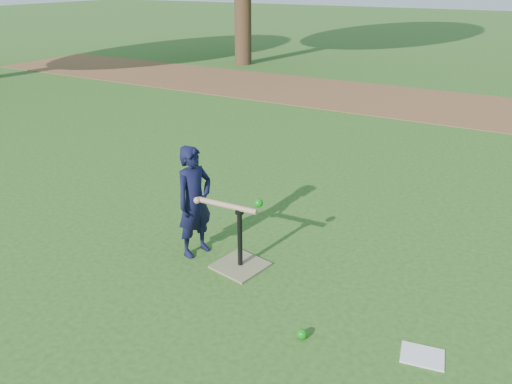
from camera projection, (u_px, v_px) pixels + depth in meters
The scene contains 7 objects.
ground at pixel (247, 277), 4.51m from camera, with size 80.00×80.00×0.00m, color #285116.
dirt_strip at pixel (427, 104), 10.49m from camera, with size 24.00×3.00×0.01m, color brown.
child at pixel (195, 202), 4.71m from camera, with size 0.40×0.26×1.10m, color black.
wiffle_ball_ground at pixel (302, 334), 3.74m from camera, with size 0.08×0.08×0.08m, color #0B800F.
clipboard at pixel (422, 356), 3.58m from camera, with size 0.30×0.23×0.01m, color white.
batting_tee at pixel (240, 256), 4.64m from camera, with size 0.50×0.50×0.61m.
swing_action at pixel (230, 204), 4.47m from camera, with size 0.65×0.20×0.12m.
Camera 1 is at (1.96, -3.29, 2.52)m, focal length 35.00 mm.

